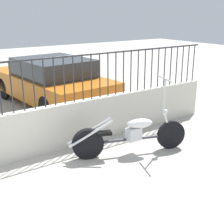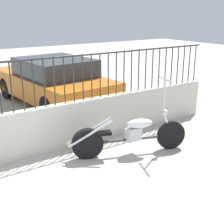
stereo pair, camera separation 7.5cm
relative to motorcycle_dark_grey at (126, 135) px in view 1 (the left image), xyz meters
The scene contains 4 objects.
low_wall 2.07m from the motorcycle_dark_grey, 152.56° to the left, with size 9.57×0.18×0.88m.
fence_railing 2.35m from the motorcycle_dark_grey, 152.56° to the left, with size 9.57×0.04×0.91m.
motorcycle_dark_grey is the anchor object (origin of this frame).
car_orange 3.92m from the motorcycle_dark_grey, 85.73° to the left, with size 2.24×4.45×1.32m.
Camera 1 is at (-1.45, -2.59, 2.59)m, focal length 50.00 mm.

